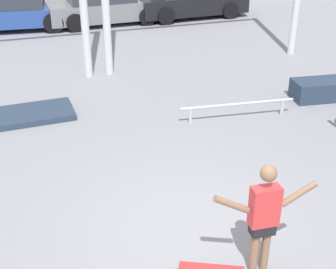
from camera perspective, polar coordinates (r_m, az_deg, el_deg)
The scene contains 5 objects.
ground_plane at distance 6.83m, azimuth 2.48°, elevation -11.34°, with size 36.00×36.00×0.00m, color gray.
skateboarder at distance 5.76m, azimuth 11.60°, elevation -9.53°, with size 1.31×0.20×1.54m.
grind_rail at distance 9.89m, azimuth 8.47°, elevation 3.44°, with size 2.47×0.33×0.37m.
parked_car_blue at distance 17.52m, azimuth -18.16°, elevation 14.25°, with size 4.08×2.24×1.35m.
parked_car_grey at distance 17.66m, azimuth -7.76°, elevation 15.33°, with size 4.22×2.09×1.28m.
Camera 1 is at (-1.95, -4.95, 4.28)m, focal length 50.00 mm.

